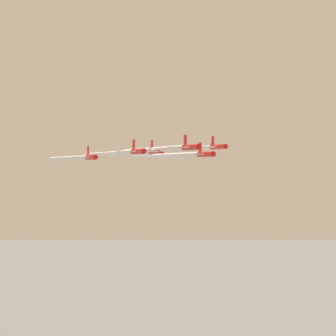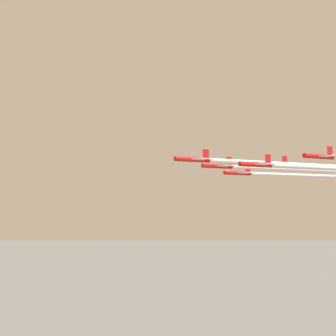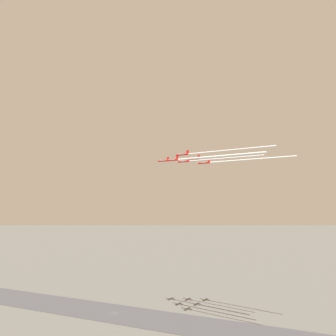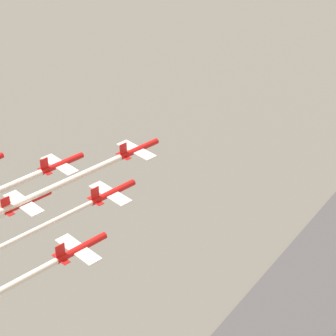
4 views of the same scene
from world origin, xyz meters
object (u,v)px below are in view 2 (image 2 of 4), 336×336
object	(u,v)px
jet_2	(218,166)
jet_4	(275,165)
jet_1	(257,164)
jet_0	(194,159)
jet_3	(320,156)
jet_5	(238,173)

from	to	relation	value
jet_2	jet_4	size ratio (longest dim) A/B	1.00
jet_1	jet_0	bearing A→B (deg)	59.53
jet_0	jet_4	size ratio (longest dim) A/B	1.00
jet_3	jet_5	size ratio (longest dim) A/B	1.00
jet_1	jet_5	distance (m)	22.62
jet_1	jet_2	bearing A→B (deg)	-0.00
jet_2	jet_4	xyz separation A→B (m)	(-7.17, -10.77, 0.24)
jet_4	jet_2	bearing A→B (deg)	59.53
jet_1	jet_2	size ratio (longest dim) A/B	1.00
jet_2	jet_3	xyz separation A→B (m)	(-20.27, -10.04, 1.21)
jet_1	jet_3	size ratio (longest dim) A/B	1.00
jet_3	jet_1	bearing A→B (deg)	59.53
jet_4	jet_5	size ratio (longest dim) A/B	1.00
jet_1	jet_5	xyz separation A→B (m)	(19.03, -12.23, -0.52)
jet_1	jet_2	xyz separation A→B (m)	(13.10, -0.73, 0.47)
jet_1	jet_5	world-z (taller)	jet_1
jet_1	jet_3	world-z (taller)	jet_3
jet_0	jet_2	size ratio (longest dim) A/B	1.00
jet_0	jet_5	distance (m)	25.92
jet_4	jet_5	xyz separation A→B (m)	(13.10, -0.73, -1.23)
jet_3	jet_0	bearing A→B (deg)	59.53
jet_1	jet_4	xyz separation A→B (m)	(5.93, -11.50, 0.70)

